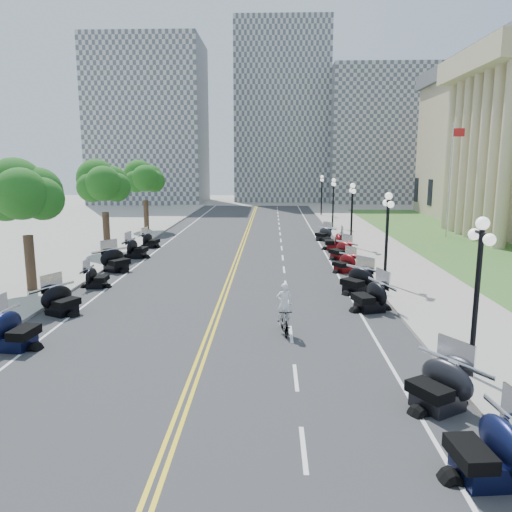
{
  "coord_description": "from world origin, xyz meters",
  "views": [
    {
      "loc": [
        2.42,
        -22.73,
        6.66
      ],
      "look_at": [
        1.63,
        2.02,
        2.0
      ],
      "focal_mm": 35.0,
      "sensor_mm": 36.0,
      "label": 1
    }
  ],
  "objects": [
    {
      "name": "lane_dash_18",
      "position": [
        3.2,
        48.0,
        0.01
      ],
      "size": [
        0.12,
        2.0,
        0.0
      ],
      "primitive_type": "cube",
      "color": "white",
      "rests_on": "road"
    },
    {
      "name": "cyclist_rider",
      "position": [
        2.92,
        -3.91,
        1.91
      ],
      "size": [
        0.62,
        0.41,
        1.71
      ],
      "primitive_type": "imported",
      "rotation": [
        0.0,
        0.0,
        3.14
      ],
      "color": "white",
      "rests_on": "bicycle"
    },
    {
      "name": "distant_block_c",
      "position": [
        22.0,
        65.0,
        11.0
      ],
      "size": [
        20.0,
        14.0,
        22.0
      ],
      "primitive_type": "cube",
      "color": "gray",
      "rests_on": "ground"
    },
    {
      "name": "road",
      "position": [
        0.0,
        10.0,
        0.0
      ],
      "size": [
        16.0,
        90.0,
        0.01
      ],
      "primitive_type": "cube",
      "color": "#333335",
      "rests_on": "ground"
    },
    {
      "name": "lane_dash_4",
      "position": [
        3.2,
        -8.0,
        0.01
      ],
      "size": [
        0.12,
        2.0,
        0.0
      ],
      "primitive_type": "cube",
      "color": "white",
      "rests_on": "road"
    },
    {
      "name": "lane_dash_3",
      "position": [
        3.2,
        -12.0,
        0.01
      ],
      "size": [
        0.12,
        2.0,
        0.0
      ],
      "primitive_type": "cube",
      "color": "white",
      "rests_on": "road"
    },
    {
      "name": "sidewalk_north",
      "position": [
        10.5,
        10.0,
        0.07
      ],
      "size": [
        5.0,
        90.0,
        0.15
      ],
      "primitive_type": "cube",
      "color": "#9E9991",
      "rests_on": "ground"
    },
    {
      "name": "tree_3",
      "position": [
        -10.0,
        14.0,
        4.75
      ],
      "size": [
        4.8,
        4.8,
        9.2
      ],
      "primitive_type": null,
      "color": "#235619",
      "rests_on": "sidewalk_south"
    },
    {
      "name": "lane_dash_7",
      "position": [
        3.2,
        4.0,
        0.01
      ],
      "size": [
        0.12,
        2.0,
        0.0
      ],
      "primitive_type": "cube",
      "color": "white",
      "rests_on": "road"
    },
    {
      "name": "lawn",
      "position": [
        17.5,
        18.0,
        0.05
      ],
      "size": [
        9.0,
        60.0,
        0.1
      ],
      "primitive_type": "cube",
      "color": "#356023",
      "rests_on": "ground"
    },
    {
      "name": "edge_line_north",
      "position": [
        6.4,
        10.0,
        0.01
      ],
      "size": [
        0.12,
        90.0,
        0.0
      ],
      "primitive_type": "cube",
      "color": "white",
      "rests_on": "road"
    },
    {
      "name": "centerline_yellow_b",
      "position": [
        0.12,
        10.0,
        0.01
      ],
      "size": [
        0.12,
        90.0,
        0.0
      ],
      "primitive_type": "cube",
      "color": "yellow",
      "rests_on": "road"
    },
    {
      "name": "edge_line_south",
      "position": [
        -6.4,
        10.0,
        0.01
      ],
      "size": [
        0.12,
        90.0,
        0.0
      ],
      "primitive_type": "cube",
      "color": "white",
      "rests_on": "road"
    },
    {
      "name": "lane_dash_5",
      "position": [
        3.2,
        -4.0,
        0.01
      ],
      "size": [
        0.12,
        2.0,
        0.0
      ],
      "primitive_type": "cube",
      "color": "white",
      "rests_on": "road"
    },
    {
      "name": "lane_dash_6",
      "position": [
        3.2,
        0.0,
        0.01
      ],
      "size": [
        0.12,
        2.0,
        0.0
      ],
      "primitive_type": "cube",
      "color": "white",
      "rests_on": "road"
    },
    {
      "name": "distant_block_b",
      "position": [
        4.0,
        68.0,
        15.0
      ],
      "size": [
        16.0,
        12.0,
        30.0
      ],
      "primitive_type": "cube",
      "color": "gray",
      "rests_on": "ground"
    },
    {
      "name": "flagpole",
      "position": [
        18.0,
        22.0,
        5.0
      ],
      "size": [
        1.1,
        0.2,
        10.0
      ],
      "primitive_type": null,
      "color": "silver",
      "rests_on": "ground"
    },
    {
      "name": "motorcycle_s_7",
      "position": [
        -7.24,
        7.25,
        0.78
      ],
      "size": [
        3.1,
        3.1,
        1.56
      ],
      "primitive_type": null,
      "rotation": [
        0.0,
        0.0,
        0.95
      ],
      "color": "black",
      "rests_on": "road"
    },
    {
      "name": "motorcycle_n_3",
      "position": [
        6.99,
        -9.86,
        0.76
      ],
      "size": [
        2.97,
        2.97,
        1.51
      ],
      "primitive_type": null,
      "rotation": [
        0.0,
        0.0,
        -1.02
      ],
      "color": "black",
      "rests_on": "road"
    },
    {
      "name": "street_lamp_1",
      "position": [
        8.6,
        -8.0,
        2.6
      ],
      "size": [
        0.5,
        1.2,
        4.9
      ],
      "primitive_type": null,
      "color": "black",
      "rests_on": "sidewalk_north"
    },
    {
      "name": "motorcycle_s_6",
      "position": [
        -7.02,
        3.15,
        0.63
      ],
      "size": [
        1.79,
        1.79,
        1.25
      ],
      "primitive_type": null,
      "rotation": [
        0.0,
        0.0,
        1.57
      ],
      "color": "black",
      "rests_on": "road"
    },
    {
      "name": "motorcycle_s_4",
      "position": [
        -6.85,
        -5.83,
        0.78
      ],
      "size": [
        2.46,
        2.46,
        1.56
      ],
      "primitive_type": null,
      "rotation": [
        0.0,
        0.0,
        1.47
      ],
      "color": "black",
      "rests_on": "road"
    },
    {
      "name": "street_lamp_4",
      "position": [
        8.6,
        28.0,
        2.6
      ],
      "size": [
        0.5,
        1.2,
        4.9
      ],
      "primitive_type": null,
      "color": "black",
      "rests_on": "sidewalk_north"
    },
    {
      "name": "motorcycle_n_2",
      "position": [
        6.99,
        -12.99,
        0.78
      ],
      "size": [
        2.43,
        2.43,
        1.55
      ],
      "primitive_type": null,
      "rotation": [
        0.0,
        0.0,
        -1.47
      ],
      "color": "black",
      "rests_on": "road"
    },
    {
      "name": "motorcycle_n_7",
      "position": [
        6.88,
        7.46,
        0.63
      ],
      "size": [
        2.5,
        2.5,
        1.27
      ],
      "primitive_type": null,
      "rotation": [
        0.0,
        0.0,
        -1.0
      ],
      "color": "#590A0C",
      "rests_on": "road"
    },
    {
      "name": "street_lamp_3",
      "position": [
        8.6,
        16.0,
        2.6
      ],
      "size": [
        0.5,
        1.2,
        4.9
      ],
      "primitive_type": null,
      "color": "black",
      "rests_on": "sidewalk_north"
    },
    {
      "name": "lane_dash_8",
      "position": [
        3.2,
        8.0,
        0.01
      ],
      "size": [
        0.12,
        2.0,
        0.0
      ],
      "primitive_type": "cube",
      "color": "white",
      "rests_on": "road"
    },
    {
      "name": "lane_dash_9",
      "position": [
        3.2,
        12.0,
        0.01
      ],
      "size": [
        0.12,
        2.0,
        0.0
      ],
      "primitive_type": "cube",
      "color": "white",
      "rests_on": "road"
    },
    {
      "name": "motorcycle_s_9",
      "position": [
        -7.19,
        16.05,
        0.64
      ],
      "size": [
        2.25,
        2.25,
        1.29
      ],
      "primitive_type": null,
      "rotation": [
        0.0,
        0.0,
        1.32
      ],
      "color": "black",
      "rests_on": "road"
    },
    {
      "name": "lane_dash_13",
      "position": [
        3.2,
        28.0,
        0.01
      ],
      "size": [
        0.12,
        2.0,
        0.0
      ],
      "primitive_type": "cube",
      "color": "white",
      "rests_on": "road"
    },
    {
      "name": "lane_dash_14",
      "position": [
        3.2,
        32.0,
        0.01
      ],
      "size": [
        0.12,
        2.0,
        0.0
      ],
      "primitive_type": "cube",
      "color": "white",
      "rests_on": "road"
    },
    {
      "name": "street_lamp_2",
      "position": [
        8.6,
        4.0,
        2.6
      ],
      "size": [
        0.5,
        1.2,
        4.9
      ],
      "primitive_type": null,
      "color": "black",
      "rests_on": "sidewalk_north"
    },
    {
      "name": "street_lamp_5",
      "position": [
        8.6,
        40.0,
        2.6
      ],
      "size": [
        0.5,
        1.2,
        4.9
      ],
      "primitive_type": null,
      "color": "black",
      "rests_on": "sidewalk_north"
    },
    {
      "name": "lane_dash_17",
      "position": [
        3.2,
        44.0,
        0.01
      ],
      "size": [
        0.12,
        2.0,
        0.0
      ],
      "primitive_type": "cube",
      "color": "white",
      "rests_on": "road"
    },
    {
      "name": "motorcycle_n_10",
      "position": [
        6.89,
        20.26,
        0.64
      ],
      "size": [
        2.56,
        2.56,
        1.27
      ],
      "primitive_type": null,
      "rotation": [
        0.0,
        0.0,
        -0.86
      ],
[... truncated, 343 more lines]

